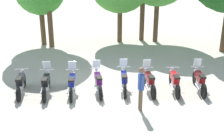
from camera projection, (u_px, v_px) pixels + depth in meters
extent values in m
plane|color=#ADA899|center=(111.00, 92.00, 12.99)|extent=(80.00, 80.00, 0.00)
cylinder|color=black|center=(24.00, 81.00, 13.45)|extent=(0.24, 0.65, 0.64)
cylinder|color=black|center=(18.00, 94.00, 12.01)|extent=(0.24, 0.65, 0.64)
cube|color=silver|center=(23.00, 74.00, 13.33)|extent=(0.20, 0.38, 0.04)
cube|color=black|center=(21.00, 79.00, 12.66)|extent=(0.46, 0.98, 0.30)
cube|color=silver|center=(21.00, 85.00, 12.70)|extent=(0.30, 0.44, 0.24)
cube|color=black|center=(19.00, 79.00, 12.22)|extent=(0.33, 0.48, 0.08)
cylinder|color=silver|center=(23.00, 75.00, 13.26)|extent=(0.10, 0.23, 0.64)
cylinder|color=silver|center=(22.00, 69.00, 13.06)|extent=(0.61, 0.17, 0.04)
sphere|color=silver|center=(22.00, 71.00, 13.22)|extent=(0.19, 0.19, 0.16)
cylinder|color=silver|center=(16.00, 90.00, 12.43)|extent=(0.22, 0.70, 0.07)
cylinder|color=black|center=(48.00, 81.00, 13.38)|extent=(0.20, 0.65, 0.64)
cylinder|color=black|center=(44.00, 95.00, 11.94)|extent=(0.20, 0.65, 0.64)
cube|color=silver|center=(48.00, 75.00, 13.27)|extent=(0.18, 0.37, 0.04)
cube|color=black|center=(46.00, 80.00, 12.58)|extent=(0.41, 0.98, 0.30)
cube|color=silver|center=(46.00, 86.00, 12.63)|extent=(0.28, 0.43, 0.24)
cube|color=black|center=(44.00, 80.00, 12.15)|extent=(0.31, 0.47, 0.08)
cylinder|color=silver|center=(48.00, 76.00, 13.19)|extent=(0.09, 0.23, 0.64)
cylinder|color=silver|center=(47.00, 70.00, 12.99)|extent=(0.62, 0.14, 0.04)
sphere|color=silver|center=(47.00, 71.00, 13.15)|extent=(0.18, 0.18, 0.16)
cylinder|color=silver|center=(42.00, 90.00, 12.36)|extent=(0.18, 0.70, 0.07)
cube|color=silver|center=(47.00, 65.00, 12.98)|extent=(0.38, 0.19, 0.39)
cylinder|color=black|center=(73.00, 81.00, 13.39)|extent=(0.19, 0.65, 0.64)
cylinder|color=black|center=(71.00, 95.00, 11.94)|extent=(0.19, 0.65, 0.64)
cube|color=silver|center=(73.00, 74.00, 13.28)|extent=(0.17, 0.37, 0.04)
cube|color=navy|center=(72.00, 80.00, 12.59)|extent=(0.39, 0.98, 0.30)
cube|color=silver|center=(72.00, 86.00, 12.64)|extent=(0.27, 0.43, 0.24)
cube|color=black|center=(71.00, 80.00, 12.15)|extent=(0.30, 0.47, 0.08)
cylinder|color=silver|center=(73.00, 76.00, 13.20)|extent=(0.08, 0.23, 0.64)
cylinder|color=silver|center=(72.00, 70.00, 13.00)|extent=(0.62, 0.12, 0.04)
sphere|color=silver|center=(73.00, 71.00, 13.16)|extent=(0.18, 0.18, 0.16)
cylinder|color=silver|center=(68.00, 90.00, 12.37)|extent=(0.16, 0.70, 0.07)
cube|color=silver|center=(72.00, 65.00, 12.99)|extent=(0.37, 0.18, 0.39)
cylinder|color=black|center=(97.00, 79.00, 13.58)|extent=(0.25, 0.65, 0.64)
cylinder|color=black|center=(101.00, 93.00, 12.15)|extent=(0.25, 0.65, 0.64)
cube|color=silver|center=(96.00, 73.00, 13.46)|extent=(0.20, 0.38, 0.04)
cube|color=#59196B|center=(98.00, 78.00, 12.79)|extent=(0.48, 0.98, 0.30)
cube|color=silver|center=(98.00, 84.00, 12.84)|extent=(0.31, 0.44, 0.24)
cube|color=black|center=(99.00, 78.00, 12.35)|extent=(0.34, 0.48, 0.08)
cylinder|color=silver|center=(97.00, 74.00, 13.39)|extent=(0.10, 0.23, 0.64)
cylinder|color=silver|center=(97.00, 68.00, 13.19)|extent=(0.61, 0.18, 0.04)
sphere|color=silver|center=(96.00, 70.00, 13.35)|extent=(0.19, 0.19, 0.16)
cylinder|color=silver|center=(96.00, 88.00, 12.55)|extent=(0.23, 0.70, 0.07)
cube|color=silver|center=(96.00, 64.00, 13.18)|extent=(0.38, 0.21, 0.39)
cylinder|color=black|center=(123.00, 78.00, 13.76)|extent=(0.16, 0.65, 0.64)
cylinder|color=black|center=(125.00, 91.00, 12.30)|extent=(0.16, 0.65, 0.64)
cube|color=silver|center=(123.00, 72.00, 13.64)|extent=(0.15, 0.37, 0.04)
cube|color=navy|center=(124.00, 77.00, 12.96)|extent=(0.35, 0.97, 0.30)
cube|color=silver|center=(124.00, 83.00, 13.00)|extent=(0.26, 0.42, 0.24)
cube|color=black|center=(125.00, 76.00, 12.52)|extent=(0.28, 0.46, 0.08)
cylinder|color=silver|center=(123.00, 73.00, 13.56)|extent=(0.07, 0.23, 0.64)
cylinder|color=silver|center=(123.00, 67.00, 13.36)|extent=(0.62, 0.09, 0.04)
sphere|color=silver|center=(123.00, 68.00, 13.53)|extent=(0.17, 0.17, 0.16)
cylinder|color=silver|center=(121.00, 87.00, 12.74)|extent=(0.13, 0.70, 0.07)
cube|color=silver|center=(123.00, 62.00, 13.35)|extent=(0.37, 0.17, 0.39)
cylinder|color=black|center=(145.00, 79.00, 13.65)|extent=(0.22, 0.65, 0.64)
cylinder|color=black|center=(153.00, 92.00, 12.21)|extent=(0.22, 0.65, 0.64)
cube|color=silver|center=(146.00, 72.00, 13.54)|extent=(0.18, 0.38, 0.04)
cube|color=maroon|center=(149.00, 78.00, 12.86)|extent=(0.43, 0.98, 0.30)
cube|color=silver|center=(149.00, 84.00, 12.90)|extent=(0.29, 0.43, 0.24)
cube|color=black|center=(152.00, 77.00, 12.42)|extent=(0.32, 0.48, 0.08)
cylinder|color=silver|center=(146.00, 73.00, 13.46)|extent=(0.09, 0.23, 0.64)
cylinder|color=silver|center=(147.00, 68.00, 13.26)|extent=(0.62, 0.15, 0.04)
sphere|color=silver|center=(146.00, 69.00, 13.42)|extent=(0.19, 0.19, 0.16)
cylinder|color=silver|center=(147.00, 88.00, 12.63)|extent=(0.20, 0.70, 0.07)
cube|color=silver|center=(147.00, 63.00, 13.25)|extent=(0.38, 0.20, 0.39)
cylinder|color=black|center=(171.00, 79.00, 13.69)|extent=(0.14, 0.65, 0.64)
cylinder|color=black|center=(178.00, 92.00, 12.24)|extent=(0.14, 0.65, 0.64)
cube|color=silver|center=(172.00, 72.00, 13.57)|extent=(0.14, 0.37, 0.04)
cube|color=red|center=(175.00, 77.00, 12.89)|extent=(0.32, 0.96, 0.30)
cube|color=silver|center=(174.00, 83.00, 12.94)|extent=(0.24, 0.41, 0.24)
cube|color=black|center=(177.00, 77.00, 12.45)|extent=(0.27, 0.45, 0.08)
cylinder|color=silver|center=(172.00, 73.00, 13.50)|extent=(0.06, 0.23, 0.64)
cylinder|color=silver|center=(173.00, 67.00, 13.30)|extent=(0.62, 0.07, 0.04)
sphere|color=silver|center=(172.00, 69.00, 13.46)|extent=(0.17, 0.17, 0.16)
cylinder|color=silver|center=(172.00, 87.00, 12.68)|extent=(0.11, 0.70, 0.07)
cylinder|color=black|center=(195.00, 78.00, 13.75)|extent=(0.13, 0.64, 0.64)
cylinder|color=black|center=(204.00, 91.00, 12.30)|extent=(0.13, 0.64, 0.64)
cube|color=silver|center=(196.00, 72.00, 13.64)|extent=(0.14, 0.36, 0.04)
cube|color=maroon|center=(200.00, 77.00, 12.95)|extent=(0.30, 0.96, 0.30)
cube|color=silver|center=(199.00, 83.00, 13.00)|extent=(0.24, 0.41, 0.24)
cube|color=black|center=(203.00, 76.00, 12.51)|extent=(0.26, 0.45, 0.08)
cylinder|color=silver|center=(196.00, 73.00, 13.56)|extent=(0.06, 0.23, 0.64)
cylinder|color=silver|center=(197.00, 67.00, 13.36)|extent=(0.62, 0.06, 0.04)
sphere|color=silver|center=(196.00, 68.00, 13.52)|extent=(0.17, 0.17, 0.16)
cylinder|color=silver|center=(197.00, 86.00, 12.74)|extent=(0.10, 0.70, 0.07)
cube|color=silver|center=(197.00, 62.00, 13.35)|extent=(0.37, 0.15, 0.39)
cylinder|color=brown|center=(141.00, 101.00, 11.16)|extent=(0.14, 0.14, 0.89)
cylinder|color=brown|center=(140.00, 99.00, 11.31)|extent=(0.14, 0.14, 0.89)
cube|color=#33519E|center=(141.00, 82.00, 10.97)|extent=(0.26, 0.27, 0.67)
cylinder|color=#33519E|center=(142.00, 83.00, 10.81)|extent=(0.10, 0.10, 0.63)
cylinder|color=#33519E|center=(140.00, 80.00, 11.11)|extent=(0.10, 0.10, 0.63)
sphere|color=brown|center=(142.00, 70.00, 10.80)|extent=(0.30, 0.30, 0.24)
cylinder|color=brown|center=(43.00, 26.00, 20.39)|extent=(0.36, 0.36, 2.71)
cylinder|color=brown|center=(50.00, 19.00, 19.63)|extent=(0.36, 0.36, 3.97)
cylinder|color=brown|center=(120.00, 23.00, 21.17)|extent=(0.36, 0.36, 2.86)
cylinder|color=brown|center=(142.00, 18.00, 21.49)|extent=(0.36, 0.36, 3.45)
cylinder|color=brown|center=(156.00, 19.00, 21.17)|extent=(0.36, 0.36, 3.38)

